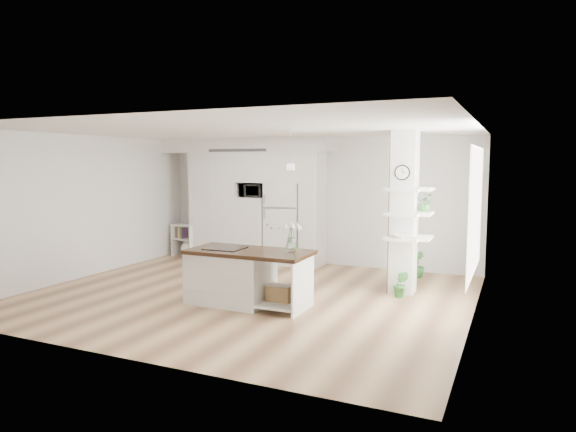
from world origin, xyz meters
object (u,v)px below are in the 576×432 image
(bookshelf, at_px, (187,243))
(floor_plant_a, at_px, (401,284))
(kitchen_island, at_px, (237,275))
(refrigerator, at_px, (286,223))

(bookshelf, distance_m, floor_plant_a, 5.56)
(bookshelf, xyz_separation_m, floor_plant_a, (5.32, -1.64, -0.10))
(kitchen_island, relative_size, floor_plant_a, 4.26)
(refrigerator, xyz_separation_m, floor_plant_a, (2.87, -1.83, -0.65))
(kitchen_island, bearing_deg, refrigerator, 100.85)
(refrigerator, bearing_deg, floor_plant_a, -32.45)
(refrigerator, relative_size, floor_plant_a, 3.93)
(refrigerator, height_order, kitchen_island, refrigerator)
(refrigerator, xyz_separation_m, kitchen_island, (0.62, -3.20, -0.43))
(refrigerator, relative_size, bookshelf, 2.33)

